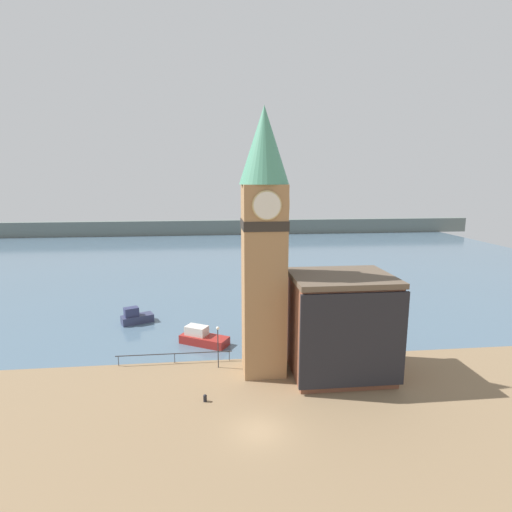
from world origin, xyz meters
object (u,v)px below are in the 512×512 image
at_px(clock_tower, 264,237).
at_px(lamp_post, 218,339).
at_px(boat_near, 202,338).
at_px(pier_building, 340,325).
at_px(boat_far, 136,317).
at_px(mooring_bollard_near, 205,398).

relative_size(clock_tower, lamp_post, 5.78).
bearing_deg(boat_near, pier_building, -2.94).
distance_m(boat_far, mooring_bollard_near, 22.48).
xyz_separation_m(clock_tower, lamp_post, (-4.48, 1.09, -10.45)).
xyz_separation_m(pier_building, lamp_post, (-11.79, 2.43, -1.97)).
distance_m(pier_building, boat_near, 16.61).
xyz_separation_m(clock_tower, boat_near, (-6.22, 7.31, -12.73)).
xyz_separation_m(clock_tower, mooring_bollard_near, (-5.72, -5.15, -13.12)).
height_order(boat_near, lamp_post, lamp_post).
xyz_separation_m(pier_building, boat_far, (-22.52, 16.55, -4.18)).
height_order(clock_tower, pier_building, clock_tower).
xyz_separation_m(boat_far, mooring_bollard_near, (9.49, -20.37, -0.46)).
height_order(pier_building, mooring_bollard_near, pier_building).
xyz_separation_m(boat_far, lamp_post, (10.73, -14.12, 2.21)).
height_order(boat_far, mooring_bollard_near, boat_far).
height_order(clock_tower, lamp_post, clock_tower).
height_order(clock_tower, boat_near, clock_tower).
xyz_separation_m(clock_tower, pier_building, (7.31, -1.34, -8.49)).
xyz_separation_m(boat_near, mooring_bollard_near, (0.50, -12.47, -0.40)).
bearing_deg(mooring_bollard_near, lamp_post, 78.83).
relative_size(pier_building, lamp_post, 2.27).
distance_m(clock_tower, pier_building, 11.28).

